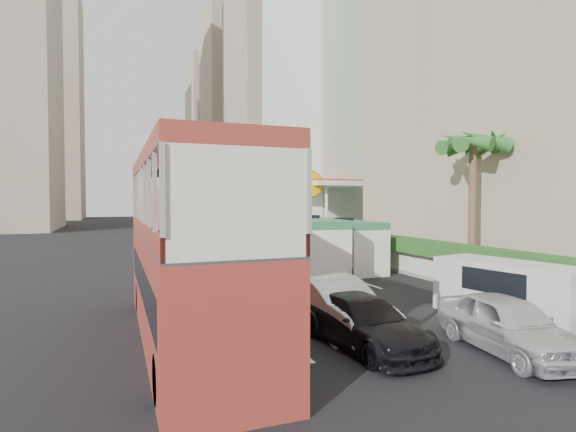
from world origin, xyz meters
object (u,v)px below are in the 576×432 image
double_decker_bus (188,247)px  van_asset (265,259)px  car_silver_lane_a (334,331)px  minibus_far (344,245)px  palm_tree (472,210)px  panel_van_far (275,233)px  minibus_near (309,247)px  car_silver_lane_b (507,353)px  panel_van_near (509,290)px  shell_station (332,212)px  car_black (363,347)px

double_decker_bus → van_asset: (7.25, 15.24, -2.53)m
car_silver_lane_a → minibus_far: bearing=57.5°
minibus_far → palm_tree: bearing=-54.3°
minibus_far → panel_van_far: minibus_far is taller
double_decker_bus → minibus_near: double_decker_bus is taller
car_silver_lane_b → panel_van_far: 26.69m
double_decker_bus → palm_tree: palm_tree is taller
double_decker_bus → panel_van_near: 10.22m
double_decker_bus → van_asset: double_decker_bus is taller
palm_tree → double_decker_bus: bearing=-163.8°
palm_tree → panel_van_far: bearing=100.6°
palm_tree → minibus_far: bearing=124.7°
car_silver_lane_a → shell_station: 26.91m
minibus_near → palm_tree: size_ratio=1.03×
car_silver_lane_b → palm_tree: (6.56, 8.17, 3.38)m
panel_van_near → shell_station: (6.06, 24.74, 1.83)m
palm_tree → shell_station: 19.14m
car_silver_lane_b → car_silver_lane_a: bearing=142.9°
car_silver_lane_a → shell_station: (11.95, 23.95, 2.75)m
minibus_near → panel_van_near: (2.66, -10.02, -0.54)m
double_decker_bus → car_silver_lane_b: (7.24, -4.17, -2.53)m
car_silver_lane_a → panel_van_near: size_ratio=1.03×
van_asset → shell_station: bearing=53.2°
car_silver_lane_b → minibus_near: (0.04, 12.45, 1.46)m
car_black → minibus_near: 11.29m
palm_tree → car_black: bearing=-146.3°
minibus_far → palm_tree: (3.84, -5.53, 2.02)m
double_decker_bus → panel_van_far: (10.37, 22.31, -1.39)m
car_silver_lane_b → minibus_far: minibus_far is taller
minibus_far → palm_tree: palm_tree is taller
minibus_far → double_decker_bus: bearing=-135.3°
car_silver_lane_b → minibus_near: 12.54m
panel_van_far → shell_station: 5.90m
car_silver_lane_b → shell_station: bearing=80.3°
car_black → minibus_far: minibus_far is taller
car_black → double_decker_bus: bearing=143.6°
car_black → minibus_near: bearing=68.1°
panel_van_far → car_silver_lane_a: bearing=-115.5°
double_decker_bus → car_black: double_decker_bus is taller
car_black → panel_van_near: panel_van_near is taller
palm_tree → shell_station: (2.20, 19.00, -0.63)m
double_decker_bus → car_black: (4.10, -2.46, -2.53)m
panel_van_far → shell_station: bearing=-3.3°
car_silver_lane_b → minibus_near: size_ratio=0.65×
car_black → minibus_near: (3.17, 10.74, 1.46)m
panel_van_far → car_black: bearing=-114.5°
palm_tree → car_silver_lane_b: bearing=-128.8°
double_decker_bus → car_silver_lane_b: 8.73m
double_decker_bus → minibus_near: 11.07m
car_black → shell_station: bearing=59.5°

